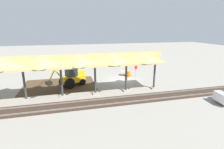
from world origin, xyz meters
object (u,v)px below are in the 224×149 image
stop_sign (136,69)px  backhoe (72,77)px  traffic_barrel (129,74)px  concrete_pipe (125,73)px

stop_sign → backhoe: (10.06, 2.01, -0.16)m
traffic_barrel → backhoe: bearing=14.8°
traffic_barrel → concrete_pipe: bearing=-75.3°
stop_sign → traffic_barrel: stop_sign is taller
backhoe → concrete_pipe: 9.42m
backhoe → stop_sign: bearing=-168.7°
traffic_barrel → stop_sign: bearing=160.0°
concrete_pipe → traffic_barrel: bearing=104.7°
concrete_pipe → traffic_barrel: 1.07m
backhoe → concrete_pipe: bearing=-158.6°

